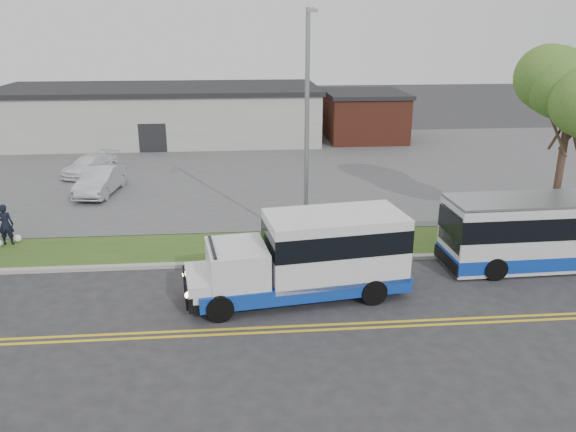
{
  "coord_description": "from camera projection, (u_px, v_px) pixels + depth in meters",
  "views": [
    {
      "loc": [
        0.3,
        -19.32,
        8.96
      ],
      "look_at": [
        2.2,
        2.2,
        1.6
      ],
      "focal_mm": 35.0,
      "sensor_mm": 36.0,
      "label": 1
    }
  ],
  "objects": [
    {
      "name": "ground",
      "position": [
        235.0,
        277.0,
        21.08
      ],
      "size": [
        140.0,
        140.0,
        0.0
      ],
      "primitive_type": "plane",
      "color": "#28282B",
      "rests_on": "ground"
    },
    {
      "name": "transit_bus",
      "position": [
        572.0,
        231.0,
        21.77
      ],
      "size": [
        10.06,
        2.64,
        2.78
      ],
      "rotation": [
        0.0,
        0.0,
        0.03
      ],
      "color": "silver",
      "rests_on": "ground"
    },
    {
      "name": "curb",
      "position": [
        235.0,
        263.0,
        22.09
      ],
      "size": [
        80.0,
        0.3,
        0.15
      ],
      "primitive_type": "cube",
      "color": "#9E9B93",
      "rests_on": "ground"
    },
    {
      "name": "pedestrian",
      "position": [
        5.0,
        224.0,
        23.65
      ],
      "size": [
        0.67,
        0.46,
        1.79
      ],
      "primitive_type": "imported",
      "rotation": [
        0.0,
        0.0,
        3.2
      ],
      "color": "black",
      "rests_on": "verge"
    },
    {
      "name": "tree_east",
      "position": [
        572.0,
        96.0,
        23.07
      ],
      "size": [
        5.2,
        5.2,
        8.33
      ],
      "color": "#3E2821",
      "rests_on": "verge"
    },
    {
      "name": "streetlight_near",
      "position": [
        307.0,
        124.0,
        22.21
      ],
      "size": [
        0.35,
        1.53,
        9.5
      ],
      "color": "gray",
      "rests_on": "verge"
    },
    {
      "name": "commercial_building",
      "position": [
        160.0,
        114.0,
        45.33
      ],
      "size": [
        25.4,
        10.4,
        4.35
      ],
      "color": "#9E9E99",
      "rests_on": "ground"
    },
    {
      "name": "lane_line_south",
      "position": [
        235.0,
        334.0,
        17.16
      ],
      "size": [
        70.0,
        0.12,
        0.01
      ],
      "primitive_type": "cube",
      "color": "gold",
      "rests_on": "ground"
    },
    {
      "name": "verge",
      "position": [
        235.0,
        247.0,
        23.8
      ],
      "size": [
        80.0,
        3.3,
        0.1
      ],
      "primitive_type": "cube",
      "color": "#334818",
      "rests_on": "ground"
    },
    {
      "name": "lane_line_north",
      "position": [
        235.0,
        329.0,
        17.45
      ],
      "size": [
        70.0,
        0.12,
        0.01
      ],
      "primitive_type": "cube",
      "color": "gold",
      "rests_on": "ground"
    },
    {
      "name": "brick_wing",
      "position": [
        364.0,
        116.0,
        45.84
      ],
      "size": [
        6.3,
        7.3,
        3.9
      ],
      "color": "brown",
      "rests_on": "ground"
    },
    {
      "name": "shuttle_bus",
      "position": [
        313.0,
        253.0,
        19.2
      ],
      "size": [
        7.84,
        3.46,
        2.91
      ],
      "rotation": [
        0.0,
        0.0,
        0.14
      ],
      "color": "#0E359C",
      "rests_on": "ground"
    },
    {
      "name": "parking_lot",
      "position": [
        235.0,
        167.0,
        37.09
      ],
      "size": [
        80.0,
        25.0,
        0.1
      ],
      "primitive_type": "cube",
      "color": "#4C4C4F",
      "rests_on": "ground"
    },
    {
      "name": "parked_car_b",
      "position": [
        90.0,
        165.0,
        34.93
      ],
      "size": [
        3.34,
        4.52,
        1.22
      ],
      "primitive_type": "imported",
      "rotation": [
        0.0,
        0.0,
        -0.45
      ],
      "color": "white",
      "rests_on": "parking_lot"
    },
    {
      "name": "grocery_bag_right",
      "position": [
        18.0,
        238.0,
        24.15
      ],
      "size": [
        0.32,
        0.32,
        0.32
      ],
      "primitive_type": "sphere",
      "color": "white",
      "rests_on": "verge"
    },
    {
      "name": "parked_car_a",
      "position": [
        101.0,
        181.0,
        30.9
      ],
      "size": [
        2.17,
        4.72,
        1.5
      ],
      "primitive_type": "imported",
      "rotation": [
        0.0,
        0.0,
        -0.13
      ],
      "color": "#B6B8BE",
      "rests_on": "parking_lot"
    }
  ]
}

